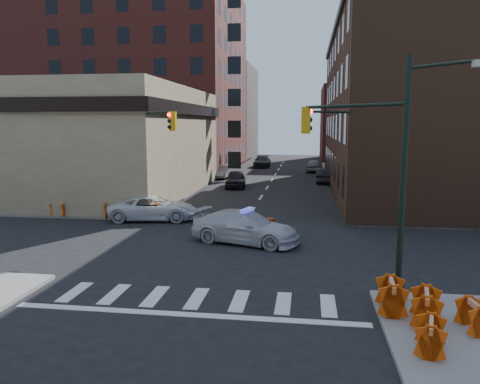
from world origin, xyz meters
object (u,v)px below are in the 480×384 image
(pickup, at_px, (154,208))
(parked_car_wfar, at_px, (224,172))
(pedestrian_b, at_px, (128,199))
(barrel_bank, at_px, (157,212))
(parked_car_enear, at_px, (324,176))
(barricade_se_a, at_px, (391,296))
(police_car, at_px, (245,227))
(parked_car_wnear, at_px, (235,179))
(barricade_nw_a, at_px, (114,210))
(pedestrian_a, at_px, (154,194))
(barrel_road, at_px, (270,227))

(pickup, relative_size, parked_car_wfar, 1.29)
(pedestrian_b, height_order, barrel_bank, pedestrian_b)
(pickup, bearing_deg, parked_car_enear, -37.61)
(pickup, xyz_separation_m, barricade_se_a, (12.20, -13.35, -0.10))
(police_car, xyz_separation_m, parked_car_wnear, (-3.67, 20.73, -0.02))
(barricade_nw_a, bearing_deg, parked_car_enear, 44.49)
(parked_car_wnear, height_order, pedestrian_a, pedestrian_a)
(parked_car_wnear, bearing_deg, pedestrian_b, -117.83)
(police_car, relative_size, pedestrian_a, 2.96)
(pedestrian_b, bearing_deg, barrel_road, -20.49)
(parked_car_wnear, distance_m, pedestrian_b, 14.68)
(pedestrian_b, distance_m, barrel_road, 11.40)
(barrel_bank, relative_size, barricade_se_a, 0.78)
(pedestrian_b, relative_size, barricade_se_a, 1.17)
(barricade_se_a, relative_size, barricade_nw_a, 1.04)
(parked_car_wfar, bearing_deg, barricade_nw_a, -90.85)
(pedestrian_a, bearing_deg, police_car, -35.56)
(pedestrian_b, bearing_deg, pickup, -34.58)
(police_car, relative_size, barrel_bank, 5.23)
(pickup, bearing_deg, barrel_road, -120.32)
(parked_car_enear, xyz_separation_m, barricade_nw_a, (-13.80, -20.81, -0.08))
(police_car, distance_m, barrel_road, 2.20)
(parked_car_wnear, bearing_deg, parked_car_enear, 22.25)
(pickup, distance_m, barricade_se_a, 18.09)
(pedestrian_a, relative_size, barricade_nw_a, 1.44)
(barrel_bank, xyz_separation_m, barricade_se_a, (11.90, -13.20, 0.13))
(police_car, distance_m, barricade_se_a, 10.28)
(parked_car_wfar, height_order, pedestrian_a, pedestrian_a)
(parked_car_wfar, bearing_deg, parked_car_enear, -8.37)
(parked_car_wnear, xyz_separation_m, barricade_se_a, (9.41, -29.25, -0.13))
(parked_car_wfar, bearing_deg, parked_car_wnear, -65.86)
(barrel_road, xyz_separation_m, barricade_se_a, (4.60, -10.36, 0.20))
(parked_car_enear, distance_m, barricade_se_a, 33.95)
(parked_car_wnear, distance_m, parked_car_wfar, 7.89)
(pedestrian_a, relative_size, barrel_road, 2.04)
(pickup, distance_m, barrel_bank, 0.41)
(pedestrian_a, distance_m, barrel_road, 10.91)
(parked_car_enear, bearing_deg, parked_car_wfar, -11.91)
(pickup, relative_size, barrel_road, 5.95)
(police_car, distance_m, parked_car_wfar, 28.89)
(pickup, relative_size, barricade_se_a, 4.02)
(barricade_se_a, bearing_deg, barrel_bank, 46.21)
(pedestrian_a, relative_size, barrel_bank, 1.77)
(barricade_nw_a, bearing_deg, parked_car_wfar, 71.16)
(pedestrian_b, distance_m, barricade_nw_a, 2.46)
(police_car, distance_m, pedestrian_b, 11.42)
(pedestrian_a, xyz_separation_m, barricade_se_a, (13.35, -16.84, -0.43))
(pedestrian_b, height_order, barricade_se_a, pedestrian_b)
(pickup, bearing_deg, pedestrian_b, 39.83)
(parked_car_wnear, distance_m, barrel_road, 19.50)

